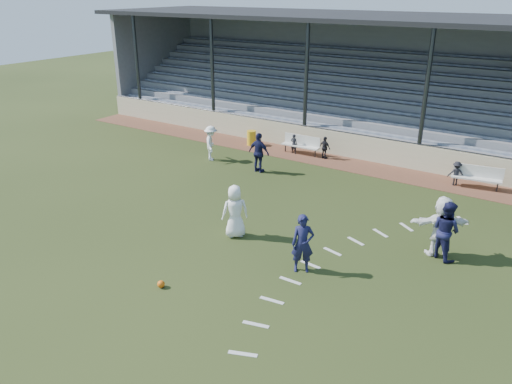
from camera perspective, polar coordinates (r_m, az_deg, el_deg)
ground at (r=16.20m, az=-4.91°, el=-7.09°), size 90.00×90.00×0.00m
cinder_track at (r=24.55m, az=10.35°, el=3.17°), size 34.00×2.00×0.02m
retaining_wall at (r=25.29m, az=11.41°, el=5.08°), size 34.00×0.18×1.20m
bench_left at (r=25.59m, az=5.22°, el=5.60°), size 2.01×0.50×0.95m
bench_right at (r=23.06m, az=23.98°, el=1.79°), size 2.04×0.79×0.95m
trash_bin at (r=26.99m, az=-0.52°, el=6.21°), size 0.49×0.49×0.78m
football at (r=14.70m, az=-10.80°, el=-10.30°), size 0.22×0.22×0.22m
player_white_lead at (r=16.88m, az=-2.41°, el=-2.22°), size 1.05×1.05×1.85m
player_navy_lead at (r=14.89m, az=5.36°, el=-5.90°), size 0.80×0.73×1.83m
player_navy_mid at (r=16.59m, az=20.86°, el=-4.09°), size 1.17×1.10×1.93m
player_white_wing at (r=24.60m, az=-5.15°, el=5.58°), size 1.15×1.27×1.71m
player_navy_wing at (r=22.84m, az=0.35°, el=4.51°), size 1.10×0.49×1.85m
player_white_back at (r=16.72m, az=20.40°, el=-3.68°), size 1.88×1.49×2.00m
sub_left_near at (r=25.62m, az=4.36°, el=5.51°), size 0.38×0.26×1.01m
sub_left_far at (r=24.98m, az=7.87°, el=5.04°), size 0.70×0.44×1.12m
sub_right at (r=23.05m, az=21.90°, el=2.01°), size 0.78×0.64×1.05m
grandstand at (r=29.21m, az=15.30°, el=10.30°), size 34.60×9.00×6.61m
penalty_arc at (r=14.36m, az=8.43°, el=-11.49°), size 3.89×14.63×0.01m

